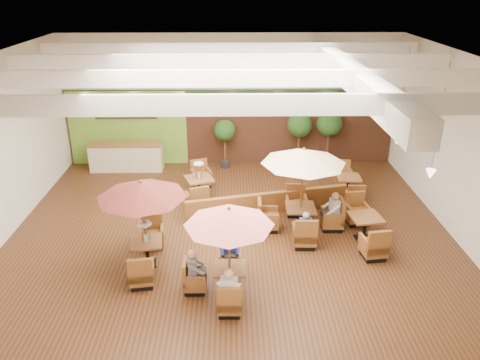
{
  "coord_description": "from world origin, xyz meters",
  "views": [
    {
      "loc": [
        0.05,
        -13.37,
        7.58
      ],
      "look_at": [
        0.3,
        0.5,
        1.5
      ],
      "focal_mm": 35.0,
      "sensor_mm": 36.0,
      "label": 1
    }
  ],
  "objects_px": {
    "table_3": "(199,186)",
    "topiary_2": "(329,126)",
    "topiary_1": "(300,127)",
    "table_2": "(303,175)",
    "diner_4": "(333,208)",
    "topiary_0": "(225,132)",
    "booth_divider": "(268,203)",
    "table_5": "(348,186)",
    "table_0": "(143,201)",
    "diner_3": "(305,225)",
    "table_4": "(364,228)",
    "diner_2": "(194,266)",
    "table_1": "(227,231)",
    "diner_1": "(230,248)",
    "service_counter": "(126,157)",
    "diner_0": "(229,287)"
  },
  "relations": [
    {
      "from": "table_0",
      "to": "diner_2",
      "type": "relative_size",
      "value": 3.41
    },
    {
      "from": "table_0",
      "to": "diner_1",
      "type": "relative_size",
      "value": 3.63
    },
    {
      "from": "diner_1",
      "to": "topiary_1",
      "type": "bearing_deg",
      "value": -114.84
    },
    {
      "from": "booth_divider",
      "to": "diner_4",
      "type": "bearing_deg",
      "value": -42.02
    },
    {
      "from": "table_1",
      "to": "table_2",
      "type": "height_order",
      "value": "table_2"
    },
    {
      "from": "table_4",
      "to": "topiary_0",
      "type": "bearing_deg",
      "value": 117.7
    },
    {
      "from": "table_2",
      "to": "topiary_1",
      "type": "bearing_deg",
      "value": 84.54
    },
    {
      "from": "table_4",
      "to": "diner_3",
      "type": "relative_size",
      "value": 3.88
    },
    {
      "from": "table_1",
      "to": "service_counter",
      "type": "bearing_deg",
      "value": 117.65
    },
    {
      "from": "table_2",
      "to": "topiary_1",
      "type": "distance_m",
      "value": 5.44
    },
    {
      "from": "table_1",
      "to": "diner_1",
      "type": "distance_m",
      "value": 1.38
    },
    {
      "from": "table_1",
      "to": "diner_1",
      "type": "relative_size",
      "value": 3.37
    },
    {
      "from": "table_1",
      "to": "diner_4",
      "type": "xyz_separation_m",
      "value": [
        3.36,
        3.18,
        -1.0
      ]
    },
    {
      "from": "topiary_1",
      "to": "table_4",
      "type": "bearing_deg",
      "value": -78.13
    },
    {
      "from": "table_1",
      "to": "topiary_0",
      "type": "distance_m",
      "value": 8.59
    },
    {
      "from": "topiary_2",
      "to": "table_1",
      "type": "bearing_deg",
      "value": -116.07
    },
    {
      "from": "table_4",
      "to": "table_1",
      "type": "bearing_deg",
      "value": -157.55
    },
    {
      "from": "service_counter",
      "to": "table_3",
      "type": "height_order",
      "value": "table_3"
    },
    {
      "from": "table_5",
      "to": "diner_2",
      "type": "xyz_separation_m",
      "value": [
        -5.31,
        -5.72,
        0.39
      ]
    },
    {
      "from": "table_5",
      "to": "table_3",
      "type": "bearing_deg",
      "value": -175.51
    },
    {
      "from": "service_counter",
      "to": "diner_4",
      "type": "height_order",
      "value": "diner_4"
    },
    {
      "from": "topiary_1",
      "to": "table_2",
      "type": "bearing_deg",
      "value": -96.78
    },
    {
      "from": "table_4",
      "to": "diner_3",
      "type": "xyz_separation_m",
      "value": [
        -1.92,
        -0.37,
        0.34
      ]
    },
    {
      "from": "diner_0",
      "to": "diner_3",
      "type": "relative_size",
      "value": 1.15
    },
    {
      "from": "table_3",
      "to": "topiary_2",
      "type": "height_order",
      "value": "topiary_2"
    },
    {
      "from": "table_5",
      "to": "diner_0",
      "type": "height_order",
      "value": "diner_0"
    },
    {
      "from": "table_0",
      "to": "topiary_1",
      "type": "relative_size",
      "value": 1.1
    },
    {
      "from": "diner_1",
      "to": "service_counter",
      "type": "bearing_deg",
      "value": -63.89
    },
    {
      "from": "table_3",
      "to": "topiary_0",
      "type": "distance_m",
      "value": 3.34
    },
    {
      "from": "diner_2",
      "to": "diner_4",
      "type": "height_order",
      "value": "diner_4"
    },
    {
      "from": "diner_3",
      "to": "diner_1",
      "type": "bearing_deg",
      "value": -151.84
    },
    {
      "from": "table_2",
      "to": "diner_1",
      "type": "height_order",
      "value": "table_2"
    },
    {
      "from": "table_3",
      "to": "topiary_1",
      "type": "height_order",
      "value": "topiary_1"
    },
    {
      "from": "table_4",
      "to": "diner_4",
      "type": "relative_size",
      "value": 3.33
    },
    {
      "from": "table_4",
      "to": "topiary_1",
      "type": "relative_size",
      "value": 1.17
    },
    {
      "from": "table_1",
      "to": "table_5",
      "type": "relative_size",
      "value": 0.96
    },
    {
      "from": "table_1",
      "to": "diner_4",
      "type": "height_order",
      "value": "table_1"
    },
    {
      "from": "table_2",
      "to": "diner_1",
      "type": "relative_size",
      "value": 3.87
    },
    {
      "from": "diner_4",
      "to": "topiary_0",
      "type": "bearing_deg",
      "value": 24.76
    },
    {
      "from": "table_3",
      "to": "diner_2",
      "type": "xyz_separation_m",
      "value": [
        0.23,
        -5.55,
        0.25
      ]
    },
    {
      "from": "table_1",
      "to": "diner_1",
      "type": "xyz_separation_m",
      "value": [
        0.06,
        0.9,
        -1.05
      ]
    },
    {
      "from": "table_3",
      "to": "topiary_2",
      "type": "distance_m",
      "value": 6.22
    },
    {
      "from": "booth_divider",
      "to": "table_5",
      "type": "bearing_deg",
      "value": 11.8
    },
    {
      "from": "table_2",
      "to": "table_4",
      "type": "height_order",
      "value": "table_2"
    },
    {
      "from": "table_0",
      "to": "diner_3",
      "type": "xyz_separation_m",
      "value": [
        4.6,
        0.9,
        -1.27
      ]
    },
    {
      "from": "table_5",
      "to": "table_0",
      "type": "bearing_deg",
      "value": -143.62
    },
    {
      "from": "booth_divider",
      "to": "diner_0",
      "type": "relative_size",
      "value": 6.86
    },
    {
      "from": "diner_1",
      "to": "diner_2",
      "type": "bearing_deg",
      "value": 40.88
    },
    {
      "from": "table_3",
      "to": "diner_3",
      "type": "xyz_separation_m",
      "value": [
        3.39,
        -3.41,
        0.23
      ]
    },
    {
      "from": "booth_divider",
      "to": "table_2",
      "type": "relative_size",
      "value": 2.04
    }
  ]
}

